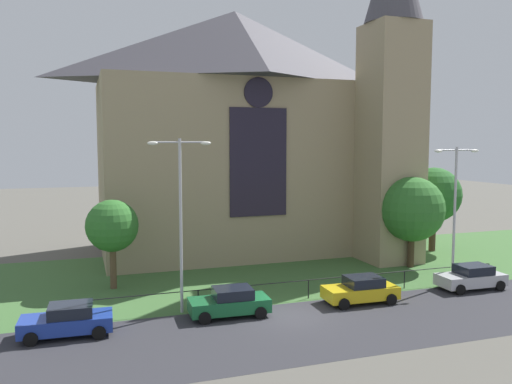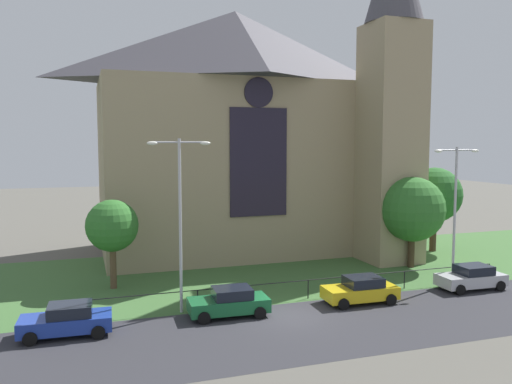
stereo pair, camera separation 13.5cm
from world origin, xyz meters
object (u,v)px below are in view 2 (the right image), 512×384
object	(u,v)px
tree_left_near	(112,226)
parked_car_silver	(471,277)
church_building	(246,129)
tree_right_far	(434,195)
streetlamp_far	(455,199)
parked_car_green	(229,302)
streetlamp_near	(180,205)
parked_car_yellow	(361,290)
tree_right_near	(412,209)
parked_car_blue	(67,320)

from	to	relation	value
tree_left_near	parked_car_silver	world-z (taller)	tree_left_near
church_building	tree_right_far	xyz separation A→B (m)	(14.85, -5.38, -5.51)
tree_right_far	streetlamp_far	size ratio (longest dim) A/B	0.80
church_building	parked_car_green	xyz separation A→B (m)	(-5.99, -15.99, -9.53)
church_building	tree_right_far	distance (m)	16.73
streetlamp_near	parked_car_silver	xyz separation A→B (m)	(18.01, -1.32, -5.10)
church_building	parked_car_yellow	xyz separation A→B (m)	(1.75, -16.17, -9.53)
tree_right_far	parked_car_silver	size ratio (longest dim) A/B	1.67
parked_car_yellow	parked_car_silver	xyz separation A→B (m)	(7.98, 0.27, 0.00)
streetlamp_far	parked_car_silver	size ratio (longest dim) A/B	2.09
church_building	tree_right_near	world-z (taller)	church_building
streetlamp_far	parked_car_green	xyz separation A→B (m)	(-15.38, -1.42, -4.84)
tree_left_near	parked_car_blue	xyz separation A→B (m)	(-2.56, -7.66, -3.21)
parked_car_yellow	tree_left_near	bearing A→B (deg)	-27.81
streetlamp_far	parked_car_blue	world-z (taller)	streetlamp_far
parked_car_silver	parked_car_yellow	bearing A→B (deg)	3.59
tree_left_near	parked_car_yellow	world-z (taller)	tree_left_near
parked_car_blue	parked_car_green	xyz separation A→B (m)	(8.06, 0.26, 0.00)
streetlamp_far	parked_car_green	bearing A→B (deg)	-174.74
tree_right_far	parked_car_blue	distance (m)	31.14
tree_left_near	tree_right_far	bearing A→B (deg)	6.96
parked_car_green	parked_car_yellow	xyz separation A→B (m)	(7.74, -0.17, 0.00)
tree_left_near	parked_car_green	size ratio (longest dim) A/B	1.31
tree_right_far	tree_left_near	xyz separation A→B (m)	(-26.34, -3.22, -0.80)
streetlamp_near	parked_car_green	world-z (taller)	streetlamp_near
streetlamp_near	tree_right_far	bearing A→B (deg)	21.69
church_building	tree_left_near	bearing A→B (deg)	-143.22
streetlamp_near	parked_car_silver	size ratio (longest dim) A/B	2.20
tree_right_far	streetlamp_near	xyz separation A→B (m)	(-23.13, -9.20, 1.09)
streetlamp_near	church_building	bearing A→B (deg)	60.39
tree_right_near	parked_car_green	distance (m)	17.21
church_building	tree_right_far	size ratio (longest dim) A/B	3.67
tree_left_near	parked_car_silver	distance (m)	22.67
parked_car_green	streetlamp_near	bearing A→B (deg)	-29.22
tree_right_near	streetlamp_near	world-z (taller)	streetlamp_near
tree_left_near	parked_car_yellow	distance (m)	15.59
parked_car_blue	parked_car_yellow	world-z (taller)	same
streetlamp_near	parked_car_green	size ratio (longest dim) A/B	2.19
tree_right_near	streetlamp_far	world-z (taller)	streetlamp_far
tree_right_near	streetlamp_near	distance (m)	18.63
church_building	parked_car_silver	size ratio (longest dim) A/B	6.12
tree_left_near	streetlamp_near	bearing A→B (deg)	-61.81
streetlamp_far	parked_car_yellow	xyz separation A→B (m)	(-7.65, -1.59, -4.84)
streetlamp_near	parked_car_green	xyz separation A→B (m)	(2.29, -1.42, -5.10)
tree_left_near	church_building	bearing A→B (deg)	36.78
tree_right_near	parked_car_silver	xyz separation A→B (m)	(0.09, -6.18, -3.55)
parked_car_green	tree_right_far	bearing A→B (deg)	-150.50
tree_right_far	streetlamp_near	world-z (taller)	streetlamp_near
church_building	parked_car_silver	bearing A→B (deg)	-58.55
tree_left_near	streetlamp_near	xyz separation A→B (m)	(3.21, -5.98, 1.89)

